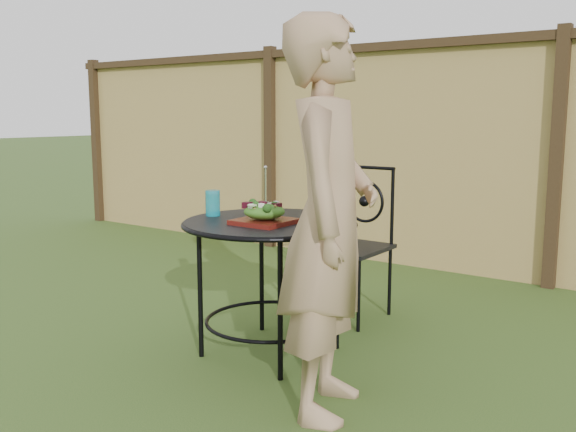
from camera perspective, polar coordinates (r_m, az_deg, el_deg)
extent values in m
plane|color=#214115|center=(3.88, -5.56, -10.21)|extent=(60.00, 60.00, 0.00)
cube|color=#D4BA68|center=(5.52, 9.58, 5.01)|extent=(8.00, 0.05, 1.80)
cube|color=black|center=(5.49, 9.61, 14.71)|extent=(8.00, 0.07, 0.07)
cube|color=black|center=(8.01, -16.64, 6.34)|extent=(0.09, 0.09, 1.90)
cube|color=black|center=(6.16, -1.58, 6.01)|extent=(0.09, 0.09, 1.90)
cube|color=black|center=(5.03, 22.77, 4.63)|extent=(0.09, 0.09, 1.90)
cylinder|color=black|center=(3.37, -1.64, -0.57)|extent=(0.90, 0.90, 0.02)
torus|color=black|center=(3.37, -1.64, -0.67)|extent=(0.92, 0.92, 0.02)
torus|color=black|center=(3.50, -1.60, -9.24)|extent=(0.70, 0.70, 0.02)
cylinder|color=black|center=(3.51, 4.41, -6.24)|extent=(0.03, 0.03, 0.71)
cylinder|color=black|center=(3.80, -2.36, -5.03)|extent=(0.03, 0.03, 0.71)
cylinder|color=black|center=(3.42, -7.82, -6.72)|extent=(0.03, 0.03, 0.71)
cylinder|color=black|center=(3.09, -0.70, -8.33)|extent=(0.03, 0.03, 0.71)
cube|color=black|center=(4.04, 5.28, -2.81)|extent=(0.46, 0.46, 0.03)
cylinder|color=black|center=(4.15, 6.86, 4.32)|extent=(0.42, 0.02, 0.02)
torus|color=black|center=(4.17, 6.80, 1.31)|extent=(0.28, 0.02, 0.28)
cylinder|color=black|center=(4.03, 1.31, -6.18)|extent=(0.02, 0.02, 0.44)
cylinder|color=black|center=(3.83, 6.30, -7.06)|extent=(0.02, 0.02, 0.44)
cylinder|color=black|center=(4.35, 4.30, -5.04)|extent=(0.02, 0.02, 0.44)
cylinder|color=black|center=(4.17, 9.02, -5.77)|extent=(0.02, 0.02, 0.44)
cylinder|color=black|center=(4.27, 4.45, 1.26)|extent=(0.02, 0.02, 0.50)
cylinder|color=black|center=(4.08, 9.25, 0.80)|extent=(0.02, 0.02, 0.50)
imported|color=tan|center=(2.70, 3.66, -0.28)|extent=(0.60, 0.72, 1.68)
cube|color=#480A0D|center=(3.27, -2.12, -0.50)|extent=(0.27, 0.27, 0.02)
ellipsoid|color=#235614|center=(3.26, -2.12, 0.41)|extent=(0.21, 0.21, 0.08)
cylinder|color=silver|center=(3.23, -2.00, 2.67)|extent=(0.01, 0.01, 0.18)
cylinder|color=#0E8EA4|center=(3.54, -6.71, 1.15)|extent=(0.08, 0.08, 0.14)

